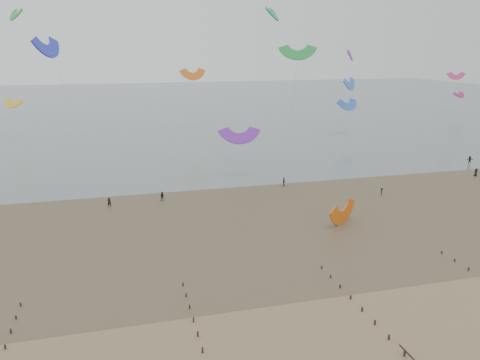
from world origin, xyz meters
name	(u,v)px	position (x,y,z in m)	size (l,w,h in m)	color
ground	(334,324)	(0.00, 0.00, 0.00)	(500.00, 500.00, 0.00)	brown
sea_and_shore	(223,216)	(-4.08, 34.40, 0.01)	(500.00, 665.00, 0.03)	#475654
kitesurfer_lead	(109,202)	(-22.73, 44.00, 0.93)	(0.67, 0.44, 1.85)	black
kitesurfers	(361,176)	(29.64, 48.70, 0.89)	(139.40, 18.68, 1.88)	black
grounded_kite	(342,223)	(14.07, 26.24, 0.00)	(7.05, 3.69, 5.37)	#DC5C0D
kites_airborne	(189,72)	(-0.59, 90.65, 21.13)	(247.90, 111.95, 42.69)	green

